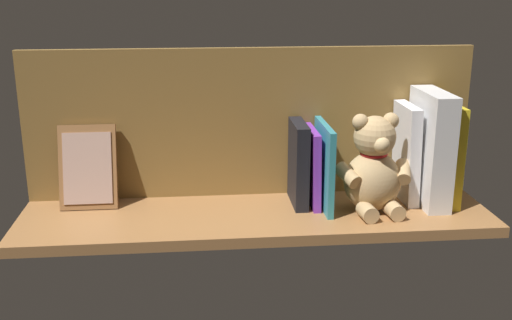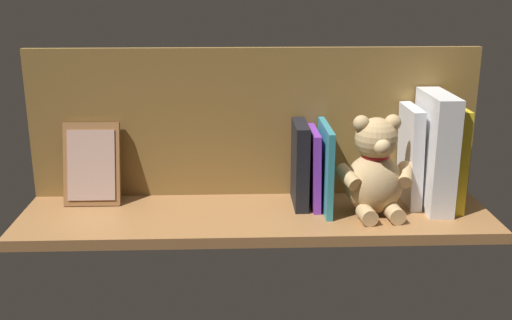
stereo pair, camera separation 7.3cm
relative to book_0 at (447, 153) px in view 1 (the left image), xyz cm
name	(u,v)px [view 1 (the left image)]	position (x,y,z in cm)	size (l,w,h in cm)	color
ground_plane	(256,216)	(41.10, 2.77, -11.78)	(96.32, 26.68, 2.20)	#9E6B3D
shelf_back_panel	(251,123)	(41.10, -8.32, 5.48)	(96.32, 1.50, 32.34)	olive
book_0	(447,153)	(0.00, 0.00, 0.00)	(1.85, 14.34, 21.37)	yellow
dictionary_thick_white	(430,148)	(4.10, 0.89, 1.34)	(4.92, 15.92, 24.05)	silver
book_1	(406,153)	(8.48, -1.26, -0.23)	(2.40, 11.82, 20.91)	silver
teddy_bear	(374,169)	(17.16, 4.41, -1.67)	(16.56, 13.80, 20.48)	tan
book_2	(324,166)	(26.73, 0.87, -1.84)	(1.26, 16.08, 17.69)	teal
book_3	(312,167)	(28.86, -0.93, -2.55)	(1.56, 12.48, 16.28)	purple
book_4	(298,164)	(31.73, -1.22, -1.86)	(2.75, 11.91, 17.64)	black
picture_frame_leaning	(88,167)	(75.60, -3.84, -2.18)	(11.80, 5.96, 17.34)	brown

